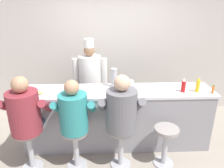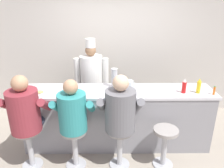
{
  "view_description": "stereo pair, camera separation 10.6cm",
  "coord_description": "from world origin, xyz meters",
  "px_view_note": "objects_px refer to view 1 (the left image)",
  "views": [
    {
      "loc": [
        -0.22,
        -2.91,
        2.38
      ],
      "look_at": [
        -0.09,
        0.28,
        1.13
      ],
      "focal_mm": 35.0,
      "sensor_mm": 36.0,
      "label": 1
    },
    {
      "loc": [
        -0.12,
        -2.91,
        2.38
      ],
      "look_at": [
        -0.09,
        0.28,
        1.13
      ],
      "focal_mm": 35.0,
      "sensor_mm": 36.0,
      "label": 2
    }
  ],
  "objects_px": {
    "coffee_mug_blue": "(67,93)",
    "diner_seated_grey": "(121,112)",
    "diner_seated_teal": "(74,115)",
    "cup_stack_steel": "(114,78)",
    "cook_in_whites_near": "(90,78)",
    "ketchup_bottle_red": "(184,85)",
    "diner_seated_maroon": "(26,114)",
    "cereal_bowl": "(116,95)",
    "coffee_mug_tan": "(116,88)",
    "water_pitcher_clear": "(129,87)",
    "empty_stool_round": "(166,140)",
    "hot_sauce_bottle_orange": "(213,89)",
    "mustard_bottle_yellow": "(198,85)",
    "breakfast_plate": "(39,94)"
  },
  "relations": [
    {
      "from": "ketchup_bottle_red",
      "to": "diner_seated_grey",
      "type": "bearing_deg",
      "value": -157.6
    },
    {
      "from": "ketchup_bottle_red",
      "to": "coffee_mug_tan",
      "type": "bearing_deg",
      "value": 176.7
    },
    {
      "from": "cereal_bowl",
      "to": "diner_seated_maroon",
      "type": "relative_size",
      "value": 0.11
    },
    {
      "from": "coffee_mug_blue",
      "to": "diner_seated_grey",
      "type": "bearing_deg",
      "value": -22.93
    },
    {
      "from": "breakfast_plate",
      "to": "diner_seated_maroon",
      "type": "height_order",
      "value": "diner_seated_maroon"
    },
    {
      "from": "cereal_bowl",
      "to": "coffee_mug_blue",
      "type": "height_order",
      "value": "coffee_mug_blue"
    },
    {
      "from": "ketchup_bottle_red",
      "to": "cook_in_whites_near",
      "type": "distance_m",
      "value": 1.77
    },
    {
      "from": "diner_seated_grey",
      "to": "cook_in_whites_near",
      "type": "xyz_separation_m",
      "value": [
        -0.5,
        1.32,
        0.04
      ]
    },
    {
      "from": "diner_seated_grey",
      "to": "coffee_mug_tan",
      "type": "bearing_deg",
      "value": 95.03
    },
    {
      "from": "cup_stack_steel",
      "to": "cook_in_whites_near",
      "type": "distance_m",
      "value": 0.82
    },
    {
      "from": "empty_stool_round",
      "to": "cook_in_whites_near",
      "type": "distance_m",
      "value": 1.86
    },
    {
      "from": "ketchup_bottle_red",
      "to": "cup_stack_steel",
      "type": "xyz_separation_m",
      "value": [
        -1.08,
        0.25,
        0.05
      ]
    },
    {
      "from": "cereal_bowl",
      "to": "hot_sauce_bottle_orange",
      "type": "bearing_deg",
      "value": 2.19
    },
    {
      "from": "cereal_bowl",
      "to": "coffee_mug_blue",
      "type": "bearing_deg",
      "value": 175.41
    },
    {
      "from": "ketchup_bottle_red",
      "to": "cook_in_whites_near",
      "type": "xyz_separation_m",
      "value": [
        -1.51,
        0.9,
        -0.18
      ]
    },
    {
      "from": "cup_stack_steel",
      "to": "diner_seated_grey",
      "type": "height_order",
      "value": "diner_seated_grey"
    },
    {
      "from": "cereal_bowl",
      "to": "cook_in_whites_near",
      "type": "xyz_separation_m",
      "value": [
        -0.44,
        1.03,
        -0.1
      ]
    },
    {
      "from": "water_pitcher_clear",
      "to": "cook_in_whites_near",
      "type": "height_order",
      "value": "cook_in_whites_near"
    },
    {
      "from": "water_pitcher_clear",
      "to": "cup_stack_steel",
      "type": "xyz_separation_m",
      "value": [
        -0.22,
        0.26,
        0.06
      ]
    },
    {
      "from": "mustard_bottle_yellow",
      "to": "diner_seated_teal",
      "type": "xyz_separation_m",
      "value": [
        -1.89,
        -0.41,
        -0.26
      ]
    },
    {
      "from": "hot_sauce_bottle_orange",
      "to": "diner_seated_maroon",
      "type": "xyz_separation_m",
      "value": [
        -2.77,
        -0.34,
        -0.18
      ]
    },
    {
      "from": "ketchup_bottle_red",
      "to": "cereal_bowl",
      "type": "height_order",
      "value": "ketchup_bottle_red"
    },
    {
      "from": "ketchup_bottle_red",
      "to": "coffee_mug_blue",
      "type": "distance_m",
      "value": 1.81
    },
    {
      "from": "hot_sauce_bottle_orange",
      "to": "ketchup_bottle_red",
      "type": "bearing_deg",
      "value": 170.14
    },
    {
      "from": "hot_sauce_bottle_orange",
      "to": "diner_seated_grey",
      "type": "height_order",
      "value": "diner_seated_grey"
    },
    {
      "from": "diner_seated_teal",
      "to": "diner_seated_grey",
      "type": "height_order",
      "value": "diner_seated_grey"
    },
    {
      "from": "coffee_mug_blue",
      "to": "diner_seated_maroon",
      "type": "bearing_deg",
      "value": -147.03
    },
    {
      "from": "ketchup_bottle_red",
      "to": "coffee_mug_tan",
      "type": "relative_size",
      "value": 1.8
    },
    {
      "from": "ketchup_bottle_red",
      "to": "coffee_mug_blue",
      "type": "relative_size",
      "value": 1.8
    },
    {
      "from": "water_pitcher_clear",
      "to": "mustard_bottle_yellow",
      "type": "bearing_deg",
      "value": -0.06
    },
    {
      "from": "cereal_bowl",
      "to": "empty_stool_round",
      "type": "distance_m",
      "value": 1.0
    },
    {
      "from": "water_pitcher_clear",
      "to": "empty_stool_round",
      "type": "xyz_separation_m",
      "value": [
        0.51,
        -0.44,
        -0.69
      ]
    },
    {
      "from": "breakfast_plate",
      "to": "ketchup_bottle_red",
      "type": "bearing_deg",
      "value": 0.74
    },
    {
      "from": "hot_sauce_bottle_orange",
      "to": "water_pitcher_clear",
      "type": "bearing_deg",
      "value": 177.0
    },
    {
      "from": "cereal_bowl",
      "to": "cup_stack_steel",
      "type": "relative_size",
      "value": 0.52
    },
    {
      "from": "coffee_mug_tan",
      "to": "diner_seated_grey",
      "type": "height_order",
      "value": "diner_seated_grey"
    },
    {
      "from": "empty_stool_round",
      "to": "mustard_bottle_yellow",
      "type": "bearing_deg",
      "value": 37.95
    },
    {
      "from": "diner_seated_teal",
      "to": "coffee_mug_blue",
      "type": "bearing_deg",
      "value": 112.13
    },
    {
      "from": "ketchup_bottle_red",
      "to": "breakfast_plate",
      "type": "xyz_separation_m",
      "value": [
        -2.23,
        -0.03,
        -0.09
      ]
    },
    {
      "from": "ketchup_bottle_red",
      "to": "cup_stack_steel",
      "type": "bearing_deg",
      "value": 166.99
    },
    {
      "from": "mustard_bottle_yellow",
      "to": "coffee_mug_tan",
      "type": "distance_m",
      "value": 1.28
    },
    {
      "from": "ketchup_bottle_red",
      "to": "diner_seated_teal",
      "type": "xyz_separation_m",
      "value": [
        -1.67,
        -0.42,
        -0.26
      ]
    },
    {
      "from": "coffee_mug_tan",
      "to": "cup_stack_steel",
      "type": "height_order",
      "value": "cup_stack_steel"
    },
    {
      "from": "ketchup_bottle_red",
      "to": "breakfast_plate",
      "type": "relative_size",
      "value": 0.86
    },
    {
      "from": "water_pitcher_clear",
      "to": "breakfast_plate",
      "type": "height_order",
      "value": "water_pitcher_clear"
    },
    {
      "from": "mustard_bottle_yellow",
      "to": "empty_stool_round",
      "type": "xyz_separation_m",
      "value": [
        -0.57,
        -0.44,
        -0.69
      ]
    },
    {
      "from": "water_pitcher_clear",
      "to": "cook_in_whites_near",
      "type": "bearing_deg",
      "value": 125.74
    },
    {
      "from": "coffee_mug_blue",
      "to": "cup_stack_steel",
      "type": "xyz_separation_m",
      "value": [
        0.73,
        0.32,
        0.11
      ]
    },
    {
      "from": "empty_stool_round",
      "to": "diner_seated_maroon",
      "type": "bearing_deg",
      "value": 178.95
    },
    {
      "from": "mustard_bottle_yellow",
      "to": "diner_seated_grey",
      "type": "relative_size",
      "value": 0.16
    }
  ]
}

